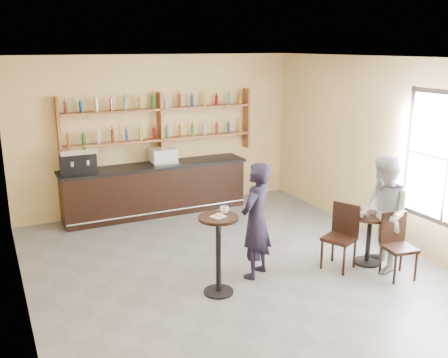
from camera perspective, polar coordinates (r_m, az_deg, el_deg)
name	(u,v)px	position (r m, az deg, el deg)	size (l,w,h in m)	color
floor	(235,270)	(7.86, 1.26, -10.38)	(7.00, 7.00, 0.00)	slate
ceiling	(236,58)	(7.10, 1.41, 13.62)	(7.00, 7.00, 0.00)	white
wall_back	(159,133)	(10.49, -7.48, 5.18)	(7.00, 7.00, 0.00)	#E5C482
wall_front	(422,259)	(4.65, 21.67, -8.54)	(7.00, 7.00, 0.00)	#E5C482
wall_left	(16,197)	(6.56, -22.68, -1.86)	(7.00, 7.00, 0.00)	#E5C482
wall_right	(390,152)	(9.06, 18.48, 2.97)	(7.00, 7.00, 0.00)	#E5C482
window_pane	(448,160)	(8.24, 24.27, 1.98)	(2.00, 2.00, 0.00)	white
window_frame	(448,160)	(8.24, 24.24, 1.97)	(0.04, 1.70, 2.10)	black
shelf_unit	(160,124)	(10.33, -7.29, 6.22)	(4.00, 0.26, 1.40)	brown
liquor_bottles	(160,116)	(10.31, -7.32, 7.15)	(3.68, 0.10, 1.00)	#8C5919
bar_counter	(156,189)	(10.34, -7.83, -1.14)	(3.82, 0.75, 1.03)	black
espresso_machine	(78,160)	(9.81, -16.36, 2.05)	(0.67, 0.43, 0.48)	black
pastry_case	(163,156)	(10.23, -6.98, 2.60)	(0.52, 0.42, 0.31)	silver
pedestal_table	(219,255)	(6.97, -0.63, -8.72)	(0.55, 0.55, 1.14)	black
napkin	(218,216)	(6.76, -0.65, -4.29)	(0.17, 0.17, 0.00)	white
donut	(219,215)	(6.75, -0.53, -4.14)	(0.11, 0.11, 0.04)	#D58D4E
cup_pedestal	(224,210)	(6.89, 0.05, -3.51)	(0.12, 0.12, 0.10)	white
man_main	(256,221)	(7.38, 3.68, -4.77)	(0.64, 0.42, 1.76)	black
cafe_table	(369,239)	(8.27, 16.20, -6.60)	(0.64, 0.64, 0.82)	black
cup_cafe	(373,211)	(8.15, 16.70, -3.56)	(0.10, 0.10, 0.10)	white
chair_west	(339,238)	(7.93, 13.03, -6.57)	(0.44, 0.44, 1.01)	black
chair_south	(400,247)	(7.88, 19.43, -7.37)	(0.42, 0.42, 0.97)	black
patron_second	(383,214)	(7.96, 17.70, -3.85)	(0.87, 0.68, 1.79)	#999A9E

